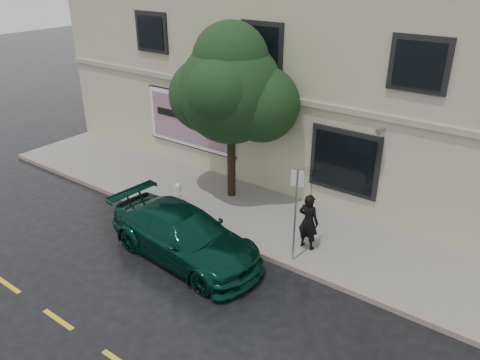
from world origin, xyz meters
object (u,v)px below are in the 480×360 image
Objects in this scene: car at (184,235)px; pedestrian at (308,222)px; street_tree at (231,92)px; fire_hydrant at (178,193)px.

pedestrian reaches higher than car.
pedestrian is (2.67, 2.27, 0.28)m from car.
street_tree reaches higher than fire_hydrant.
street_tree is 3.85m from fire_hydrant.
car is at bearing 41.52° from pedestrian.
street_tree reaches higher than car.
car is 2.89× the size of pedestrian.
street_tree is at bearing 21.91° from car.
pedestrian is at bearing -17.05° from fire_hydrant.
street_tree is (-3.76, 1.37, 2.85)m from pedestrian.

